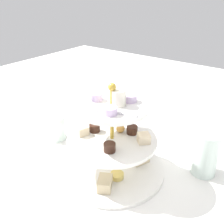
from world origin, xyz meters
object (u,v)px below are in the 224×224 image
Objects in this scene: water_glass_short_left at (56,128)px; butter_knife_right at (151,124)px; tiered_serving_stand at (112,146)px; water_glass_tall_right at (206,154)px; teacup_with_saucer at (91,120)px.

water_glass_short_left is 0.49× the size of butter_knife_right.
water_glass_tall_right is at bearing 34.80° from tiered_serving_stand.
tiered_serving_stand is 3.51× the size of water_glass_short_left.
teacup_with_saucer is 0.53× the size of butter_knife_right.
water_glass_short_left is (-0.46, -0.12, -0.02)m from water_glass_tall_right.
butter_knife_right is at bearing 39.43° from teacup_with_saucer.
water_glass_tall_right is 0.43m from teacup_with_saucer.
water_glass_tall_right is 0.48m from water_glass_short_left.
tiered_serving_stand is at bearing -5.31° from water_glass_short_left.
tiered_serving_stand is at bearing -36.28° from teacup_with_saucer.
tiered_serving_stand is 0.27m from teacup_with_saucer.
water_glass_tall_right is 1.50× the size of water_glass_short_left.
tiered_serving_stand is 0.26m from water_glass_short_left.
butter_knife_right is at bearing 52.62° from water_glass_short_left.
water_glass_tall_right reaches higher than butter_knife_right.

